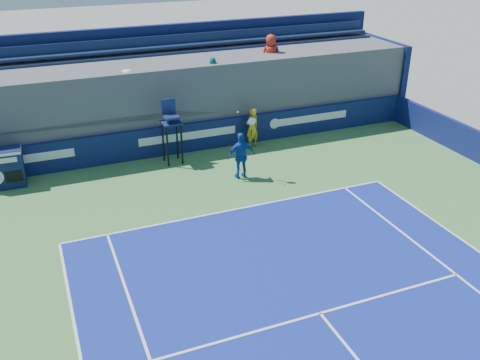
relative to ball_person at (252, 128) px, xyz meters
name	(u,v)px	position (x,y,z in m)	size (l,w,h in m)	color
ball_person	(252,128)	(0.00, 0.00, 0.00)	(0.61, 0.40, 1.67)	gold
back_hoarding	(188,138)	(-2.59, 0.51, -0.25)	(20.40, 0.21, 1.20)	#0D1849
match_clock	(4,167)	(-9.43, -0.11, -0.10)	(1.34, 0.77, 1.40)	#0E1947
umpire_chair	(171,125)	(-3.44, -0.27, 0.68)	(0.73, 0.73, 2.48)	black
tennis_player	(241,156)	(-1.51, -2.55, 0.03)	(1.03, 0.48, 2.57)	#133E9D
stadium_seating	(172,94)	(-2.60, 2.56, 0.99)	(21.00, 4.05, 4.40)	#54545A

